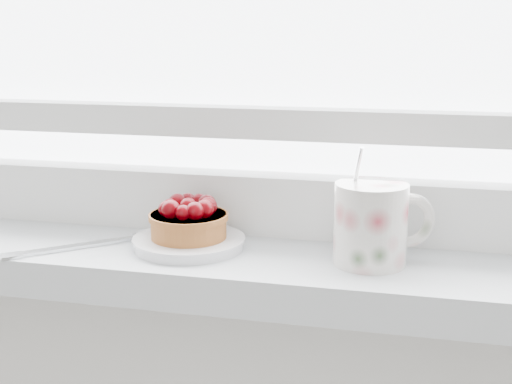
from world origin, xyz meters
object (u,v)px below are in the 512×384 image
(saucer, at_px, (189,243))
(raspberry_tart, at_px, (189,219))
(fork, at_px, (102,243))
(floral_mug, at_px, (373,222))

(saucer, distance_m, raspberry_tart, 0.03)
(raspberry_tart, relative_size, fork, 0.49)
(raspberry_tart, distance_m, floral_mug, 0.20)
(floral_mug, xyz_separation_m, fork, (-0.30, -0.01, -0.04))
(raspberry_tart, bearing_deg, saucer, -164.70)
(raspberry_tart, height_order, floral_mug, floral_mug)
(raspberry_tart, distance_m, fork, 0.10)
(fork, bearing_deg, raspberry_tart, 6.73)
(saucer, distance_m, fork, 0.10)
(floral_mug, bearing_deg, fork, -178.69)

